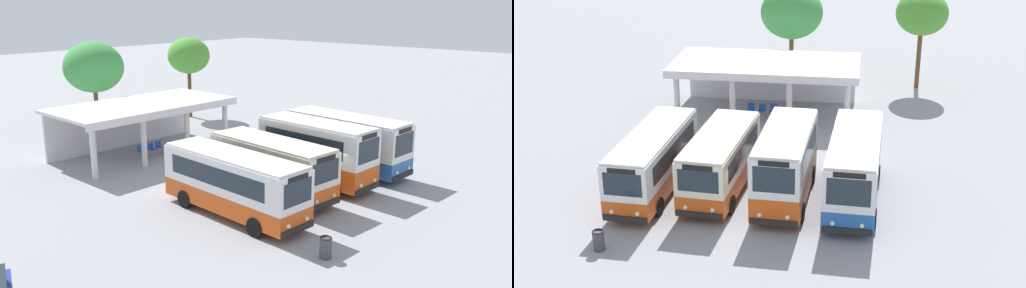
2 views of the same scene
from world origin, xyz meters
The scene contains 12 objects.
ground_plane centered at (0.00, 0.00, 0.00)m, with size 180.00×180.00×0.00m, color #939399.
city_bus_nearest_orange centered at (-5.11, 1.59, 1.70)m, with size 2.54×8.11×3.05m.
city_bus_second_in_row centered at (-1.89, 2.01, 1.68)m, with size 2.82×7.39×3.02m.
city_bus_middle_cream centered at (1.33, 1.54, 1.93)m, with size 2.55×6.91×3.52m.
city_bus_fourth_amber centered at (4.55, 1.72, 1.84)m, with size 2.64×7.91×3.33m.
terminal_canopy centered at (-1.31, 14.34, 2.64)m, with size 11.73×5.87×3.40m.
waiting_chair_end_by_column centered at (-2.17, 12.92, 0.52)m, with size 0.44×0.44×0.86m.
waiting_chair_second_from_end centered at (-1.45, 12.83, 0.52)m, with size 0.44×0.44×0.86m.
waiting_chair_middle_seat centered at (-0.72, 12.94, 0.52)m, with size 0.44×0.44×0.86m.
roadside_tree_behind_canopy centered at (-0.45, 20.75, 5.10)m, with size 4.42×4.42×7.00m.
roadside_tree_east_of_canopy centered at (8.60, 20.49, 5.32)m, with size 3.61×3.61×6.89m.
litter_bin_apron centered at (-5.83, -4.20, 0.46)m, with size 0.49×0.49×0.90m.
Camera 1 is at (-22.28, -15.47, 9.88)m, focal length 38.24 mm.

